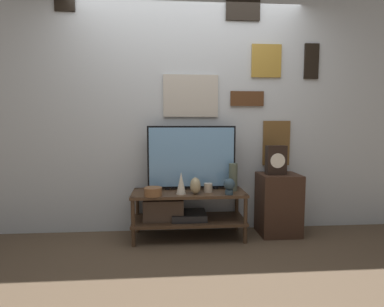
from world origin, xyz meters
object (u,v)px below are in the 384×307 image
at_px(vase_wide_bowl, 153,192).
at_px(vase_slim_bronze, 181,183).
at_px(decorative_bust, 229,185).
at_px(candle_jar, 208,188).
at_px(mantel_clock, 276,160).
at_px(vase_urn_stoneware, 195,186).
at_px(television, 192,157).
at_px(vase_tall_ceramic, 233,177).

bearing_deg(vase_wide_bowl, vase_slim_bronze, 10.49).
distance_m(vase_slim_bronze, decorative_bust, 0.48).
height_order(vase_wide_bowl, vase_slim_bronze, vase_slim_bronze).
distance_m(candle_jar, mantel_clock, 0.78).
xyz_separation_m(vase_urn_stoneware, candle_jar, (0.14, 0.06, -0.04)).
height_order(television, vase_slim_bronze, television).
xyz_separation_m(vase_slim_bronze, decorative_bust, (0.48, -0.06, -0.02)).
distance_m(vase_tall_ceramic, decorative_bust, 0.19).
height_order(vase_tall_ceramic, mantel_clock, mantel_clock).
bearing_deg(vase_urn_stoneware, vase_slim_bronze, 179.76).
bearing_deg(vase_tall_ceramic, television, 167.32).
distance_m(vase_urn_stoneware, candle_jar, 0.16).
distance_m(vase_urn_stoneware, vase_wide_bowl, 0.43).
xyz_separation_m(decorative_bust, mantel_clock, (0.54, 0.17, 0.23)).
distance_m(vase_urn_stoneware, decorative_bust, 0.34).
relative_size(vase_wide_bowl, mantel_clock, 0.57).
height_order(vase_urn_stoneware, vase_wide_bowl, vase_urn_stoneware).
bearing_deg(vase_tall_ceramic, vase_wide_bowl, -169.13).
bearing_deg(decorative_bust, candle_jar, 149.62).
height_order(vase_urn_stoneware, candle_jar, vase_urn_stoneware).
xyz_separation_m(vase_wide_bowl, candle_jar, (0.56, 0.11, 0.01)).
distance_m(vase_slim_bronze, mantel_clock, 1.04).
bearing_deg(vase_tall_ceramic, vase_urn_stoneware, -165.11).
xyz_separation_m(vase_urn_stoneware, mantel_clock, (0.87, 0.12, 0.24)).
xyz_separation_m(vase_urn_stoneware, vase_slim_bronze, (-0.14, 0.00, 0.03)).
relative_size(vase_wide_bowl, vase_slim_bronze, 0.79).
height_order(television, decorative_bust, television).
bearing_deg(television, vase_urn_stoneware, -83.90).
bearing_deg(mantel_clock, vase_slim_bronze, -173.39).
xyz_separation_m(vase_tall_ceramic, decorative_bust, (-0.07, -0.16, -0.05)).
relative_size(television, vase_wide_bowl, 5.32).
xyz_separation_m(candle_jar, mantel_clock, (0.73, 0.06, 0.27)).
bearing_deg(candle_jar, vase_slim_bronze, -167.98).
bearing_deg(decorative_bust, vase_wide_bowl, 179.71).
height_order(television, mantel_clock, television).
bearing_deg(vase_wide_bowl, mantel_clock, 7.46).
distance_m(vase_tall_ceramic, mantel_clock, 0.49).
height_order(vase_wide_bowl, decorative_bust, decorative_bust).
distance_m(television, candle_jar, 0.37).
bearing_deg(mantel_clock, television, 174.42).
xyz_separation_m(vase_wide_bowl, vase_tall_ceramic, (0.83, 0.16, 0.10)).
distance_m(vase_slim_bronze, candle_jar, 0.30).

